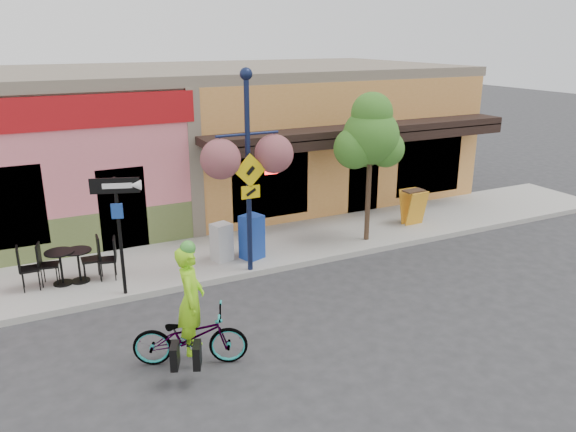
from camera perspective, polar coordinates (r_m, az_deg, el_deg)
The scene contains 14 objects.
ground at distance 13.27m, azimuth -0.23°, elevation -6.54°, with size 90.00×90.00×0.00m, color #2D2D30.
sidewalk at distance 14.92m, azimuth -3.63°, elevation -3.42°, with size 24.00×3.00×0.15m, color #9E9B93.
curb at distance 13.69m, azimuth -1.25°, elevation -5.40°, with size 24.00×0.12×0.15m, color #A8A59E.
building at distance 19.37m, azimuth -10.19°, elevation 7.99°, with size 18.20×8.20×4.50m, color #E16F7B, non-canonical shape.
bicycle at distance 10.07m, azimuth -9.91°, elevation -11.97°, with size 0.69×1.98×1.04m, color maroon.
cyclist_rider at distance 9.87m, azimuth -9.77°, elevation -9.69°, with size 0.70×0.46×1.92m, color #93EC18.
lamp_post at distance 12.77m, azimuth -4.06°, elevation 4.31°, with size 1.50×0.60×4.70m, color #131B3B, non-canonical shape.
one_way_sign at distance 12.32m, azimuth -16.69°, elevation -2.06°, with size 0.99×0.22×2.59m, color black, non-canonical shape.
cafe_set_left at distance 13.52m, azimuth -22.10°, elevation -4.43°, with size 1.70×0.85×1.02m, color black, non-canonical shape.
cafe_set_right at distance 13.51m, azimuth -20.52°, elevation -4.31°, with size 1.65×0.83×0.99m, color black, non-canonical shape.
newspaper_box_blue at distance 13.99m, azimuth -3.70°, elevation -2.13°, with size 0.50×0.45×1.12m, color #193A98, non-canonical shape.
newspaper_box_grey at distance 13.94m, azimuth -6.75°, elevation -2.65°, with size 0.44×0.40×0.95m, color #B7B7B7, non-canonical shape.
street_tree at distance 15.00m, azimuth 8.28°, elevation 4.90°, with size 1.57×1.57×4.03m, color #3D7A26, non-canonical shape.
sandwich_board at distance 16.80m, azimuth 12.99°, elevation 0.75°, with size 0.62×0.46×1.04m, color orange, non-canonical shape.
Camera 1 is at (-5.34, -10.84, 5.49)m, focal length 35.00 mm.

